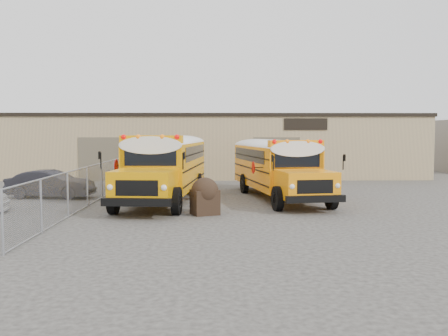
{
  "coord_description": "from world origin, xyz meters",
  "views": [
    {
      "loc": [
        -0.36,
        -19.29,
        3.28
      ],
      "look_at": [
        0.15,
        4.74,
        1.6
      ],
      "focal_mm": 40.0,
      "sensor_mm": 36.0,
      "label": 1
    }
  ],
  "objects_px": {
    "school_bus_left": "(186,156)",
    "school_bus_right": "(249,158)",
    "tarp_bundle": "(205,196)",
    "car_dark": "(51,184)"
  },
  "relations": [
    {
      "from": "school_bus_left",
      "to": "tarp_bundle",
      "type": "bearing_deg",
      "value": -83.03
    },
    {
      "from": "school_bus_left",
      "to": "tarp_bundle",
      "type": "relative_size",
      "value": 7.47
    },
    {
      "from": "tarp_bundle",
      "to": "school_bus_left",
      "type": "bearing_deg",
      "value": 96.97
    },
    {
      "from": "tarp_bundle",
      "to": "car_dark",
      "type": "relative_size",
      "value": 0.35
    },
    {
      "from": "school_bus_right",
      "to": "car_dark",
      "type": "height_order",
      "value": "school_bus_right"
    },
    {
      "from": "tarp_bundle",
      "to": "car_dark",
      "type": "distance_m",
      "value": 9.53
    },
    {
      "from": "school_bus_left",
      "to": "car_dark",
      "type": "bearing_deg",
      "value": -137.66
    },
    {
      "from": "school_bus_right",
      "to": "car_dark",
      "type": "relative_size",
      "value": 2.46
    },
    {
      "from": "school_bus_left",
      "to": "school_bus_right",
      "type": "relative_size",
      "value": 1.06
    },
    {
      "from": "school_bus_left",
      "to": "car_dark",
      "type": "height_order",
      "value": "school_bus_left"
    }
  ]
}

